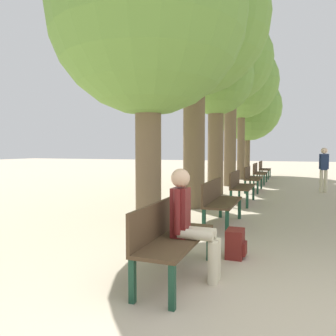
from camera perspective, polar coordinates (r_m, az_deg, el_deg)
bench_row_0 at (r=3.88m, az=0.26°, el=-11.25°), size 0.50×1.56×0.88m
bench_row_1 at (r=6.54m, az=8.85°, el=-5.32°), size 0.50×1.56×0.88m
bench_row_2 at (r=9.28m, az=12.37°, el=-2.81°), size 0.50×1.56×0.88m
bench_row_3 at (r=12.05m, az=14.27°, el=-1.45°), size 0.50×1.56×0.88m
bench_row_4 at (r=14.83m, az=15.46°, el=-0.59°), size 0.50×1.56×0.88m
bench_row_5 at (r=17.62m, az=16.27°, el=-0.01°), size 0.50×1.56×0.88m
tree_row_0 at (r=6.12m, az=-3.54°, el=24.65°), size 3.36×3.36×5.44m
tree_row_1 at (r=8.98m, az=4.64°, el=23.87°), size 3.73×3.73×6.58m
tree_row_2 at (r=11.12m, az=8.38°, el=14.72°), size 2.43×2.43×5.05m
tree_row_3 at (r=14.04m, az=10.90°, el=17.68°), size 3.33×3.33×6.74m
tree_row_4 at (r=17.00m, az=12.72°, el=14.31°), size 3.56×3.56×6.59m
tree_row_5 at (r=19.39m, az=13.74°, el=10.12°), size 3.73×3.73×5.71m
person_seated at (r=3.82m, az=3.85°, el=-8.99°), size 0.57×0.33×1.28m
backpack at (r=4.74m, az=11.67°, el=-12.78°), size 0.27×0.33×0.39m
pedestrian_mid at (r=12.52m, az=25.50°, el=0.19°), size 0.31×0.21×1.55m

